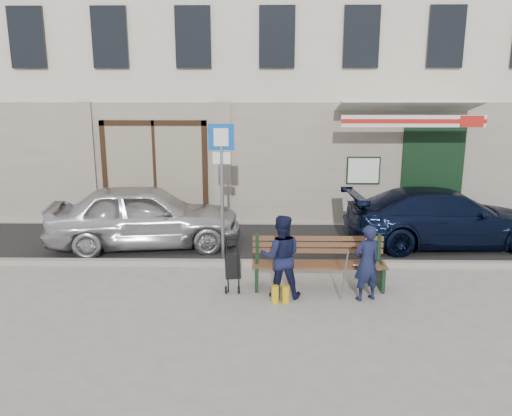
{
  "coord_description": "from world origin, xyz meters",
  "views": [
    {
      "loc": [
        -0.29,
        -8.15,
        3.52
      ],
      "look_at": [
        -0.47,
        1.6,
        1.2
      ],
      "focal_mm": 35.0,
      "sensor_mm": 36.0,
      "label": 1
    }
  ],
  "objects_px": {
    "car_silver": "(145,216)",
    "car_navy": "(444,217)",
    "parking_sign": "(222,169)",
    "man": "(367,263)",
    "woman": "(281,257)",
    "bench": "(316,264)",
    "stroller": "(233,268)"
  },
  "relations": [
    {
      "from": "car_navy",
      "to": "woman",
      "type": "bearing_deg",
      "value": 123.89
    },
    {
      "from": "stroller",
      "to": "car_navy",
      "type": "bearing_deg",
      "value": 20.01
    },
    {
      "from": "car_navy",
      "to": "stroller",
      "type": "distance_m",
      "value": 5.45
    },
    {
      "from": "car_silver",
      "to": "car_navy",
      "type": "bearing_deg",
      "value": -95.71
    },
    {
      "from": "woman",
      "to": "stroller",
      "type": "xyz_separation_m",
      "value": [
        -0.85,
        0.29,
        -0.32
      ]
    },
    {
      "from": "parking_sign",
      "to": "man",
      "type": "relative_size",
      "value": 2.15
    },
    {
      "from": "car_silver",
      "to": "stroller",
      "type": "bearing_deg",
      "value": -147.14
    },
    {
      "from": "parking_sign",
      "to": "stroller",
      "type": "bearing_deg",
      "value": -82.44
    },
    {
      "from": "parking_sign",
      "to": "stroller",
      "type": "distance_m",
      "value": 2.28
    },
    {
      "from": "car_navy",
      "to": "stroller",
      "type": "bearing_deg",
      "value": 115.97
    },
    {
      "from": "parking_sign",
      "to": "woman",
      "type": "bearing_deg",
      "value": -62.39
    },
    {
      "from": "man",
      "to": "car_silver",
      "type": "bearing_deg",
      "value": -54.41
    },
    {
      "from": "stroller",
      "to": "man",
      "type": "bearing_deg",
      "value": -20.03
    },
    {
      "from": "parking_sign",
      "to": "man",
      "type": "bearing_deg",
      "value": -41.47
    },
    {
      "from": "car_silver",
      "to": "parking_sign",
      "type": "height_order",
      "value": "parking_sign"
    },
    {
      "from": "parking_sign",
      "to": "bench",
      "type": "height_order",
      "value": "parking_sign"
    },
    {
      "from": "parking_sign",
      "to": "bench",
      "type": "distance_m",
      "value": 2.81
    },
    {
      "from": "parking_sign",
      "to": "stroller",
      "type": "xyz_separation_m",
      "value": [
        0.32,
        -1.67,
        -1.52
      ]
    },
    {
      "from": "parking_sign",
      "to": "bench",
      "type": "relative_size",
      "value": 1.19
    },
    {
      "from": "car_silver",
      "to": "car_navy",
      "type": "distance_m",
      "value": 6.86
    },
    {
      "from": "parking_sign",
      "to": "man",
      "type": "xyz_separation_m",
      "value": [
        2.62,
        -2.07,
        -1.27
      ]
    },
    {
      "from": "car_silver",
      "to": "woman",
      "type": "distance_m",
      "value": 4.1
    },
    {
      "from": "man",
      "to": "woman",
      "type": "relative_size",
      "value": 0.91
    },
    {
      "from": "car_silver",
      "to": "bench",
      "type": "xyz_separation_m",
      "value": [
        3.65,
        -2.39,
        -0.27
      ]
    },
    {
      "from": "car_navy",
      "to": "parking_sign",
      "type": "distance_m",
      "value": 5.29
    },
    {
      "from": "car_navy",
      "to": "parking_sign",
      "type": "xyz_separation_m",
      "value": [
        -5.02,
        -1.07,
        1.27
      ]
    },
    {
      "from": "car_silver",
      "to": "stroller",
      "type": "relative_size",
      "value": 4.62
    },
    {
      "from": "bench",
      "to": "parking_sign",
      "type": "bearing_deg",
      "value": 139.42
    },
    {
      "from": "man",
      "to": "woman",
      "type": "distance_m",
      "value": 1.46
    },
    {
      "from": "bench",
      "to": "man",
      "type": "xyz_separation_m",
      "value": [
        0.8,
        -0.51,
        0.2
      ]
    },
    {
      "from": "car_navy",
      "to": "stroller",
      "type": "height_order",
      "value": "car_navy"
    },
    {
      "from": "car_silver",
      "to": "bench",
      "type": "height_order",
      "value": "car_silver"
    }
  ]
}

